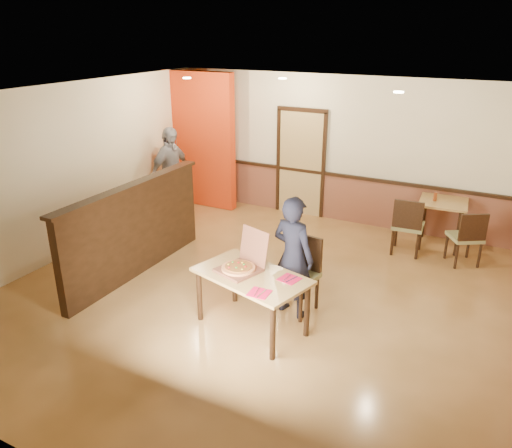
{
  "coord_description": "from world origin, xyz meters",
  "views": [
    {
      "loc": [
        2.89,
        -5.59,
        3.62
      ],
      "look_at": [
        -0.01,
        0.0,
        1.11
      ],
      "focal_mm": 35.0,
      "sensor_mm": 36.0,
      "label": 1
    }
  ],
  "objects_px": {
    "main_table": "(252,282)",
    "pizza_box": "(241,266)",
    "side_table": "(442,211)",
    "side_chair_right": "(467,236)",
    "diner_chair": "(299,271)",
    "condiment": "(435,197)",
    "side_chair_left": "(408,224)",
    "passerby": "(171,173)",
    "diner": "(293,257)"
  },
  "relations": [
    {
      "from": "side_chair_left",
      "to": "diner_chair",
      "type": "bearing_deg",
      "value": 65.18
    },
    {
      "from": "side_chair_right",
      "to": "diner",
      "type": "height_order",
      "value": "diner"
    },
    {
      "from": "diner",
      "to": "pizza_box",
      "type": "xyz_separation_m",
      "value": [
        -0.48,
        -0.52,
        -0.01
      ]
    },
    {
      "from": "diner_chair",
      "to": "side_chair_left",
      "type": "xyz_separation_m",
      "value": [
        0.93,
        2.44,
        -0.02
      ]
    },
    {
      "from": "side_table",
      "to": "condiment",
      "type": "xyz_separation_m",
      "value": [
        -0.14,
        -0.05,
        0.26
      ]
    },
    {
      "from": "diner_chair",
      "to": "condiment",
      "type": "xyz_separation_m",
      "value": [
        1.23,
        3.02,
        0.34
      ]
    },
    {
      "from": "main_table",
      "to": "side_chair_left",
      "type": "relative_size",
      "value": 1.58
    },
    {
      "from": "side_chair_left",
      "to": "passerby",
      "type": "distance_m",
      "value": 4.61
    },
    {
      "from": "side_chair_right",
      "to": "condiment",
      "type": "bearing_deg",
      "value": -73.33
    },
    {
      "from": "diner",
      "to": "side_table",
      "type": "bearing_deg",
      "value": -101.21
    },
    {
      "from": "side_chair_left",
      "to": "diner",
      "type": "distance_m",
      "value": 2.78
    },
    {
      "from": "pizza_box",
      "to": "diner",
      "type": "bearing_deg",
      "value": 65.64
    },
    {
      "from": "main_table",
      "to": "diner_chair",
      "type": "distance_m",
      "value": 0.8
    },
    {
      "from": "side_chair_right",
      "to": "diner_chair",
      "type": "bearing_deg",
      "value": 20.96
    },
    {
      "from": "side_table",
      "to": "condiment",
      "type": "distance_m",
      "value": 0.3
    },
    {
      "from": "side_chair_left",
      "to": "pizza_box",
      "type": "bearing_deg",
      "value": 61.21
    },
    {
      "from": "side_chair_left",
      "to": "side_chair_right",
      "type": "xyz_separation_m",
      "value": [
        0.93,
        0.02,
        -0.04
      ]
    },
    {
      "from": "main_table",
      "to": "side_chair_right",
      "type": "xyz_separation_m",
      "value": [
        2.2,
        3.18,
        -0.14
      ]
    },
    {
      "from": "pizza_box",
      "to": "condiment",
      "type": "height_order",
      "value": "pizza_box"
    },
    {
      "from": "main_table",
      "to": "side_chair_right",
      "type": "relative_size",
      "value": 1.7
    },
    {
      "from": "diner_chair",
      "to": "condiment",
      "type": "relative_size",
      "value": 6.91
    },
    {
      "from": "side_chair_left",
      "to": "side_chair_right",
      "type": "bearing_deg",
      "value": 176.98
    },
    {
      "from": "side_chair_left",
      "to": "side_chair_right",
      "type": "distance_m",
      "value": 0.93
    },
    {
      "from": "side_chair_right",
      "to": "pizza_box",
      "type": "distance_m",
      "value": 3.94
    },
    {
      "from": "side_chair_right",
      "to": "diner",
      "type": "relative_size",
      "value": 0.56
    },
    {
      "from": "side_table",
      "to": "diner",
      "type": "height_order",
      "value": "diner"
    },
    {
      "from": "side_chair_left",
      "to": "main_table",
      "type": "bearing_deg",
      "value": 64.15
    },
    {
      "from": "main_table",
      "to": "side_table",
      "type": "height_order",
      "value": "side_table"
    },
    {
      "from": "side_table",
      "to": "passerby",
      "type": "relative_size",
      "value": 0.46
    },
    {
      "from": "side_table",
      "to": "side_chair_right",
      "type": "bearing_deg",
      "value": -51.36
    },
    {
      "from": "diner",
      "to": "condiment",
      "type": "distance_m",
      "value": 3.41
    },
    {
      "from": "main_table",
      "to": "pizza_box",
      "type": "bearing_deg",
      "value": 179.88
    },
    {
      "from": "main_table",
      "to": "side_chair_right",
      "type": "height_order",
      "value": "side_chair_right"
    },
    {
      "from": "side_table",
      "to": "pizza_box",
      "type": "relative_size",
      "value": 1.26
    },
    {
      "from": "main_table",
      "to": "condiment",
      "type": "distance_m",
      "value": 4.06
    },
    {
      "from": "diner",
      "to": "passerby",
      "type": "height_order",
      "value": "passerby"
    },
    {
      "from": "pizza_box",
      "to": "side_table",
      "type": "bearing_deg",
      "value": 81.5
    },
    {
      "from": "side_chair_left",
      "to": "pizza_box",
      "type": "height_order",
      "value": "pizza_box"
    },
    {
      "from": "main_table",
      "to": "pizza_box",
      "type": "height_order",
      "value": "pizza_box"
    },
    {
      "from": "side_chair_right",
      "to": "passerby",
      "type": "height_order",
      "value": "passerby"
    },
    {
      "from": "diner_chair",
      "to": "side_table",
      "type": "distance_m",
      "value": 3.36
    },
    {
      "from": "main_table",
      "to": "side_table",
      "type": "distance_m",
      "value": 4.16
    },
    {
      "from": "diner",
      "to": "passerby",
      "type": "xyz_separation_m",
      "value": [
        -3.62,
        2.26,
        0.08
      ]
    },
    {
      "from": "side_chair_left",
      "to": "passerby",
      "type": "xyz_separation_m",
      "value": [
        -4.58,
        -0.34,
        0.36
      ]
    },
    {
      "from": "condiment",
      "to": "main_table",
      "type": "bearing_deg",
      "value": -112.82
    },
    {
      "from": "side_chair_right",
      "to": "diner",
      "type": "distance_m",
      "value": 3.24
    },
    {
      "from": "main_table",
      "to": "diner",
      "type": "bearing_deg",
      "value": 76.55
    },
    {
      "from": "condiment",
      "to": "passerby",
      "type": "bearing_deg",
      "value": -169.48
    },
    {
      "from": "diner_chair",
      "to": "side_table",
      "type": "bearing_deg",
      "value": 74.47
    },
    {
      "from": "diner_chair",
      "to": "diner",
      "type": "distance_m",
      "value": 0.31
    }
  ]
}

